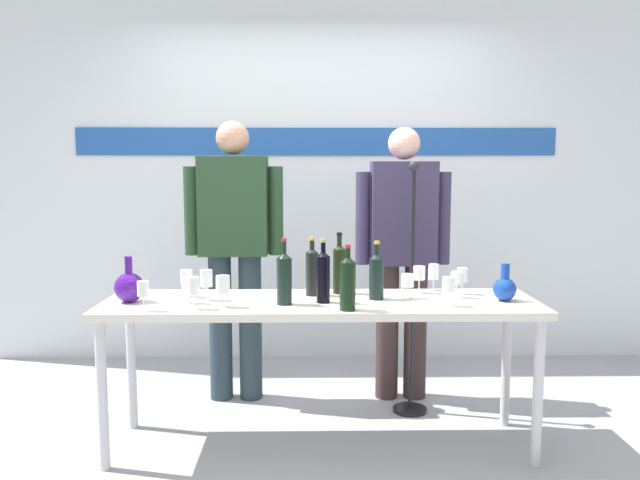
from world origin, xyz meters
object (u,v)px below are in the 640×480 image
object	(u,v)px
decanter_blue_left	(129,287)
wine_glass_right_5	(407,281)
presenter_right	(403,247)
wine_glass_left_5	(187,278)
presenter_left	(234,242)
wine_glass_right_2	(419,274)
wine_glass_left_4	(223,285)
microphone_stand	(411,330)
wine_glass_right_1	(448,285)
wine_glass_left_0	(193,287)
wine_glass_left_1	(188,284)
decanter_blue_right	(505,288)
wine_bottle_2	(348,282)
wine_bottle_4	(284,277)
wine_glass_left_3	(143,290)
wine_bottle_1	(377,275)
display_table	(320,313)
wine_bottle_5	(312,270)
wine_glass_left_2	(206,279)
wine_bottle_0	(323,275)
wine_glass_right_3	(434,272)
wine_glass_right_4	(462,276)
wine_bottle_3	(339,267)
wine_glass_right_0	(457,279)

from	to	relation	value
decanter_blue_left	wine_glass_right_5	distance (m)	1.41
presenter_right	wine_glass_left_5	bearing A→B (deg)	-154.19
presenter_left	wine_glass_right_2	size ratio (longest dim) A/B	11.72
wine_glass_left_4	microphone_stand	world-z (taller)	microphone_stand
wine_glass_right_2	wine_glass_right_1	bearing A→B (deg)	-75.04
wine_glass_left_0	wine_glass_left_1	xyz separation A→B (m)	(-0.05, 0.13, -0.01)
decanter_blue_right	wine_bottle_2	distance (m)	0.83
wine_glass_left_0	wine_glass_left_5	world-z (taller)	wine_glass_left_0
decanter_blue_left	wine_glass_left_5	distance (m)	0.29
presenter_left	wine_bottle_4	distance (m)	0.85
wine_glass_left_1	wine_glass_left_3	size ratio (longest dim) A/B	0.96
microphone_stand	presenter_right	bearing A→B (deg)	95.50
wine_glass_left_4	wine_glass_left_0	bearing A→B (deg)	-160.88
decanter_blue_right	wine_bottle_1	size ratio (longest dim) A/B	0.64
display_table	wine_glass_left_5	distance (m)	0.72
decanter_blue_right	microphone_stand	bearing A→B (deg)	129.66
wine_bottle_5	wine_glass_left_2	xyz separation A→B (m)	(-0.54, -0.11, -0.03)
wine_bottle_5	wine_glass_right_1	size ratio (longest dim) A/B	2.14
wine_bottle_0	decanter_blue_right	bearing A→B (deg)	1.49
wine_glass_right_3	display_table	bearing A→B (deg)	-158.92
wine_bottle_5	wine_glass_right_1	xyz separation A→B (m)	(0.66, -0.27, -0.03)
wine_glass_left_4	wine_glass_right_3	bearing A→B (deg)	19.24
wine_bottle_5	wine_glass_left_5	bearing A→B (deg)	-177.63
wine_bottle_0	wine_glass_right_4	world-z (taller)	wine_bottle_0
wine_bottle_4	wine_glass_left_1	xyz separation A→B (m)	(-0.48, 0.03, -0.04)
wine_bottle_3	wine_glass_left_0	world-z (taller)	wine_bottle_3
wine_bottle_4	wine_glass_left_5	size ratio (longest dim) A/B	2.31
presenter_left	wine_glass_right_0	world-z (taller)	presenter_left
wine_bottle_1	decanter_blue_left	bearing A→B (deg)	-177.75
decanter_blue_left	presenter_left	distance (m)	0.85
wine_bottle_3	wine_glass_right_5	bearing A→B (deg)	-22.09
wine_glass_right_2	wine_glass_left_5	bearing A→B (deg)	-176.34
wine_glass_left_0	wine_glass_right_3	world-z (taller)	wine_glass_left_0
wine_glass_right_0	wine_bottle_1	bearing A→B (deg)	-175.42
presenter_left	wine_glass_left_1	distance (m)	0.77
wine_bottle_1	wine_glass_right_0	xyz separation A→B (m)	(0.42, 0.03, -0.03)
presenter_right	wine_glass_right_0	world-z (taller)	presenter_right
wine_bottle_0	wine_glass_left_5	world-z (taller)	wine_bottle_0
wine_glass_left_1	wine_glass_left_2	size ratio (longest dim) A/B	0.87
presenter_right	wine_bottle_1	world-z (taller)	presenter_right
decanter_blue_right	wine_glass_left_0	distance (m)	1.55
display_table	wine_glass_right_5	world-z (taller)	wine_glass_right_5
wine_glass_left_0	wine_glass_left_1	distance (m)	0.14
presenter_right	microphone_stand	size ratio (longest dim) A/B	1.14
wine_bottle_5	decanter_blue_right	bearing A→B (deg)	-8.76
presenter_right	wine_bottle_5	size ratio (longest dim) A/B	5.45
wine_glass_left_1	wine_glass_left_2	xyz separation A→B (m)	(0.08, 0.08, 0.01)
wine_glass_left_5	decanter_blue_left	bearing A→B (deg)	-154.98
presenter_left	wine_bottle_5	bearing A→B (deg)	-49.66
decanter_blue_right	wine_bottle_3	bearing A→B (deg)	166.26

